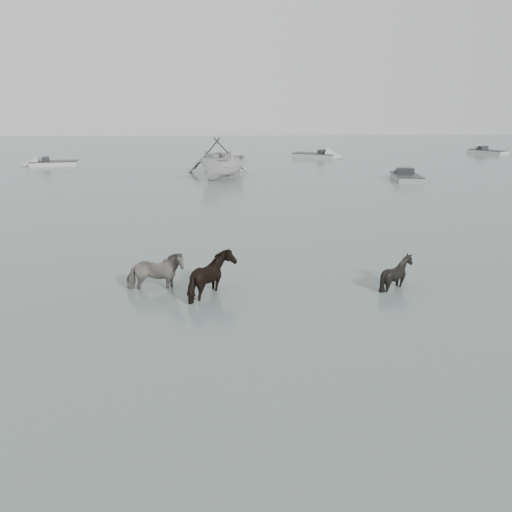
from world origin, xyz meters
The scene contains 10 objects.
ground centered at (0.00, 0.00, 0.00)m, with size 140.00×140.00×0.00m, color #54645D.
pony_pinto centered at (-3.04, 0.40, 0.68)m, with size 0.74×1.62×1.37m, color black.
pony_dark centered at (-1.42, -0.11, 0.71)m, with size 1.41×1.21×1.42m, color black.
pony_black centered at (3.70, 0.30, 0.60)m, with size 0.97×1.09×1.20m, color black.
rowboat_trail centered at (-2.00, 24.51, 1.39)m, with size 4.56×5.28×2.78m, color #9C9E9C.
boat_small centered at (-1.57, 21.69, 0.86)m, with size 1.68×4.46×1.72m, color beige.
skiff_port centered at (10.79, 20.47, 0.38)m, with size 4.72×1.60×0.75m, color gray, non-canonical shape.
skiff_outer centered at (-15.81, 29.84, 0.38)m, with size 5.15×1.60×0.75m, color #BAB9B5, non-canonical shape.
skiff_mid centered at (6.97, 35.71, 0.38)m, with size 5.84×1.60×0.75m, color #ACAFAC, non-canonical shape.
skiff_star centered at (25.37, 38.46, 0.38)m, with size 5.00×1.60×0.75m, color #BABAB5, non-canonical shape.
Camera 1 is at (-0.81, -12.74, 4.97)m, focal length 35.00 mm.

